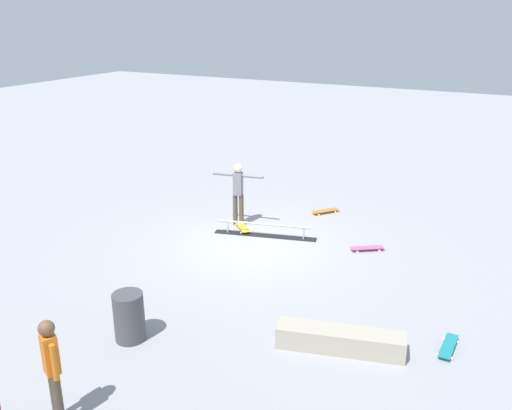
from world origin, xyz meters
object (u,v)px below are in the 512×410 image
trash_bin (129,317)px  loose_skateboard_orange (325,211)px  bystander_orange_shirt (52,366)px  skate_ledge (340,340)px  grind_rail (265,231)px  skateboard_main (242,227)px  loose_skateboard_pink (367,248)px  skater_main (238,190)px  loose_skateboard_teal (448,346)px

trash_bin → loose_skateboard_orange: bearing=-96.0°
bystander_orange_shirt → skate_ledge: bearing=75.6°
grind_rail → bystander_orange_shirt: size_ratio=1.61×
bystander_orange_shirt → skateboard_main: bearing=124.8°
loose_skateboard_orange → loose_skateboard_pink: same height
skater_main → bystander_orange_shirt: (-1.40, 7.68, -0.07)m
loose_skateboard_teal → trash_bin: 5.50m
trash_bin → skate_ledge: bearing=-157.8°
loose_skateboard_teal → trash_bin: trash_bin is taller
skater_main → loose_skateboard_teal: size_ratio=2.11×
bystander_orange_shirt → loose_skateboard_teal: 6.34m
loose_skateboard_orange → bystander_orange_shirt: bearing=36.6°
skateboard_main → trash_bin: 5.43m
skateboard_main → loose_skateboard_orange: 2.63m
skate_ledge → loose_skateboard_teal: skate_ledge is taller
loose_skateboard_orange → loose_skateboard_pink: 2.67m
skateboard_main → loose_skateboard_orange: same height
grind_rail → loose_skateboard_teal: (-5.00, 3.02, -0.07)m
grind_rail → loose_skateboard_teal: bearing=134.3°
skater_main → loose_skateboard_orange: size_ratio=2.27×
skateboard_main → bystander_orange_shirt: size_ratio=0.44×
grind_rail → loose_skateboard_pink: bearing=172.5°
bystander_orange_shirt → trash_bin: (0.45, -2.08, -0.47)m
skate_ledge → bystander_orange_shirt: size_ratio=1.33×
grind_rail → skateboard_main: (0.73, -0.12, -0.07)m
skater_main → bystander_orange_shirt: bearing=-91.1°
skate_ledge → bystander_orange_shirt: 4.59m
grind_rail → skater_main: 1.33m
loose_skateboard_teal → skateboard_main: bearing=63.1°
skater_main → loose_skateboard_teal: skater_main is taller
skater_main → loose_skateboard_pink: 3.67m
skate_ledge → grind_rail: bearing=-49.1°
skateboard_main → loose_skateboard_orange: (-1.50, -2.16, 0.00)m
grind_rail → skate_ledge: bearing=116.4°
skateboard_main → trash_bin: size_ratio=0.80×
loose_skateboard_teal → trash_bin: (5.02, 2.23, 0.37)m
grind_rail → loose_skateboard_pink: grind_rail is taller
skate_ledge → trash_bin: size_ratio=2.44×
skater_main → loose_skateboard_orange: bearing=36.3°
skate_ledge → trash_bin: (3.38, 1.38, 0.25)m
loose_skateboard_orange → loose_skateboard_teal: 6.77m
loose_skateboard_orange → loose_skateboard_teal: same height
skater_main → loose_skateboard_teal: (-5.97, 3.37, -0.91)m
skate_ledge → loose_skateboard_pink: size_ratio=2.79×
skate_ledge → skateboard_main: (4.09, -3.99, -0.12)m
skateboard_main → loose_skateboard_teal: (-5.73, 3.14, 0.00)m
skater_main → skate_ledge: bearing=-55.7°
skateboard_main → loose_skateboard_pink: same height
bystander_orange_shirt → loose_skateboard_pink: (-2.16, -7.65, -0.84)m
skateboard_main → loose_skateboard_pink: size_ratio=0.92×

